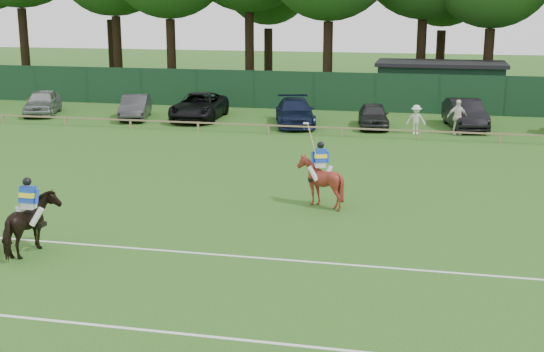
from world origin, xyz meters
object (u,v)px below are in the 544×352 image
(spectator_left, at_px, (416,120))
(horse_chestnut, at_px, (320,182))
(horse_dark, at_px, (31,225))
(sedan_grey, at_px, (135,107))
(spectator_mid, at_px, (457,117))
(utility_shed, at_px, (440,84))
(sedan_navy, at_px, (295,112))
(estate_black, at_px, (465,114))
(suv_black, at_px, (199,106))
(sedan_silver, at_px, (43,102))
(hatch_grey, at_px, (373,115))

(spectator_left, bearing_deg, horse_chestnut, -106.47)
(horse_dark, bearing_deg, horse_chestnut, -134.34)
(sedan_grey, relative_size, spectator_mid, 2.30)
(spectator_left, distance_m, utility_shed, 10.51)
(sedan_navy, relative_size, spectator_mid, 2.75)
(estate_black, xyz_separation_m, utility_shed, (-1.39, 7.98, 0.72))
(horse_dark, distance_m, utility_shed, 34.01)
(sedan_grey, height_order, spectator_mid, spectator_mid)
(suv_black, bearing_deg, sedan_silver, 178.49)
(hatch_grey, bearing_deg, horse_chestnut, -99.04)
(sedan_grey, bearing_deg, horse_dark, -89.61)
(suv_black, bearing_deg, utility_shed, 27.19)
(utility_shed, bearing_deg, spectator_left, -96.80)
(horse_chestnut, distance_m, hatch_grey, 16.51)
(spectator_left, bearing_deg, estate_black, 37.05)
(sedan_silver, xyz_separation_m, suv_black, (10.19, 0.30, 0.01))
(horse_chestnut, distance_m, sedan_silver, 26.25)
(sedan_grey, xyz_separation_m, suv_black, (3.86, 0.58, 0.07))
(sedan_grey, height_order, hatch_grey, sedan_grey)
(suv_black, bearing_deg, spectator_mid, -10.27)
(sedan_grey, distance_m, suv_black, 3.90)
(sedan_silver, distance_m, suv_black, 10.19)
(horse_chestnut, bearing_deg, horse_dark, 23.51)
(estate_black, distance_m, utility_shed, 8.14)
(spectator_left, bearing_deg, suv_black, 165.21)
(estate_black, bearing_deg, suv_black, 170.51)
(estate_black, relative_size, utility_shed, 0.59)
(hatch_grey, distance_m, estate_black, 5.12)
(sedan_grey, height_order, sedan_navy, sedan_navy)
(sedan_silver, relative_size, sedan_grey, 1.05)
(sedan_navy, height_order, utility_shed, utility_shed)
(sedan_navy, relative_size, estate_black, 1.06)
(sedan_navy, bearing_deg, suv_black, 158.56)
(sedan_silver, distance_m, hatch_grey, 20.69)
(hatch_grey, bearing_deg, spectator_mid, -23.10)
(horse_chestnut, relative_size, sedan_grey, 0.41)
(spectator_mid, bearing_deg, sedan_silver, 157.97)
(hatch_grey, distance_m, spectator_left, 2.85)
(spectator_mid, height_order, utility_shed, utility_shed)
(sedan_grey, xyz_separation_m, hatch_grey, (14.36, 0.01, -0.03))
(horse_dark, distance_m, spectator_mid, 25.10)
(suv_black, height_order, utility_shed, utility_shed)
(suv_black, xyz_separation_m, sedan_navy, (6.03, -0.79, -0.03))
(horse_dark, xyz_separation_m, spectator_mid, (12.33, 21.86, 0.10))
(horse_dark, distance_m, spectator_left, 23.90)
(horse_dark, height_order, estate_black, horse_dark)
(hatch_grey, bearing_deg, utility_shed, 60.34)
(estate_black, bearing_deg, sedan_navy, 175.96)
(horse_chestnut, relative_size, estate_black, 0.36)
(spectator_left, height_order, utility_shed, utility_shed)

